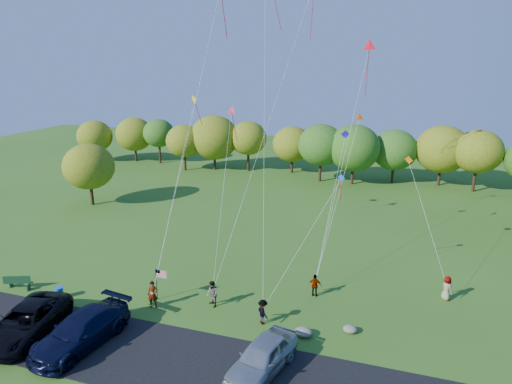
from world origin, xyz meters
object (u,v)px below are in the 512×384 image
flyer_d (315,285)px  trash_barrel (59,293)px  flyer_b (212,294)px  flyer_a (153,294)px  park_bench (18,282)px  minivan_silver (262,357)px  minivan_navy (81,330)px  flyer_c (263,312)px  minivan_dark (26,322)px  flyer_e (447,288)px

flyer_d → trash_barrel: flyer_d is taller
flyer_d → flyer_b: bearing=27.5°
flyer_a → flyer_b: (3.70, 1.33, -0.03)m
flyer_d → park_bench: size_ratio=0.88×
minivan_silver → flyer_d: size_ratio=3.18×
minivan_navy → flyer_a: size_ratio=3.42×
flyer_d → flyer_c: bearing=59.5°
minivan_dark → flyer_c: 14.11m
minivan_dark → minivan_navy: size_ratio=1.00×
minivan_silver → flyer_e: minivan_silver is taller
minivan_dark → minivan_silver: bearing=-5.5°
minivan_silver → flyer_d: 8.88m
minivan_navy → flyer_e: bearing=39.3°
flyer_c → flyer_e: size_ratio=0.94×
minivan_dark → minivan_navy: minivan_navy is taller
minivan_navy → flyer_b: (5.41, 6.33, -0.08)m
flyer_c → trash_barrel: 14.33m
trash_barrel → minivan_silver: bearing=-10.9°
minivan_navy → park_bench: minivan_navy is taller
minivan_navy → trash_barrel: 6.49m
flyer_a → flyer_d: bearing=8.1°
flyer_e → flyer_a: bearing=73.3°
flyer_b → minivan_navy: bearing=-89.0°
flyer_b → minivan_silver: bearing=-4.5°
flyer_a → flyer_b: bearing=1.9°
minivan_silver → flyer_a: size_ratio=2.77×
flyer_a → flyer_d: (9.91, 4.82, -0.12)m
minivan_navy → flyer_a: 5.29m
minivan_dark → flyer_c: (12.95, 5.61, -0.13)m
minivan_dark → trash_barrel: 4.45m
flyer_e → flyer_c: bearing=83.6°
flyer_c → trash_barrel: flyer_c is taller
flyer_c → trash_barrel: size_ratio=2.02×
flyer_b → trash_barrel: 10.73m
minivan_silver → park_bench: size_ratio=2.81×
park_bench → flyer_b: bearing=-12.9°
flyer_e → park_bench: bearing=67.7°
flyer_e → minivan_silver: bearing=101.2°
minivan_navy → minivan_silver: (10.54, 1.01, -0.05)m
minivan_silver → flyer_c: (-1.35, 4.41, -0.13)m
flyer_d → trash_barrel: size_ratio=2.02×
flyer_e → trash_barrel: (-25.30, -8.11, -0.46)m
flyer_a → park_bench: bearing=166.8°
flyer_a → flyer_c: bearing=-14.7°
flyer_e → trash_barrel: bearing=70.1°
park_bench → flyer_e: bearing=-6.2°
minivan_silver → flyer_d: (1.07, 8.81, -0.13)m
minivan_navy → flyer_a: bearing=79.6°
flyer_b → flyer_a: bearing=-118.8°
flyer_c → flyer_d: size_ratio=1.00×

